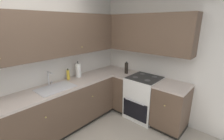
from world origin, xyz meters
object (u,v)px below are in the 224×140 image
Objects in this scene: oven_range at (144,97)px; soap_bottle at (68,75)px; oil_bottle at (126,68)px; paper_towel_roll at (78,70)px.

oven_range is 4.68× the size of soap_bottle.
oil_bottle reaches higher than oven_range.
oven_range is 0.72m from oil_bottle.
oven_range is 3.03× the size of paper_towel_roll.
paper_towel_roll reaches higher than soap_bottle.
soap_bottle reaches higher than oven_range.
oven_range is 1.62m from soap_bottle.
paper_towel_roll is at bearing 144.52° from oil_bottle.
soap_bottle is 0.65× the size of paper_towel_roll.
oil_bottle is (1.07, -0.62, 0.02)m from soap_bottle.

